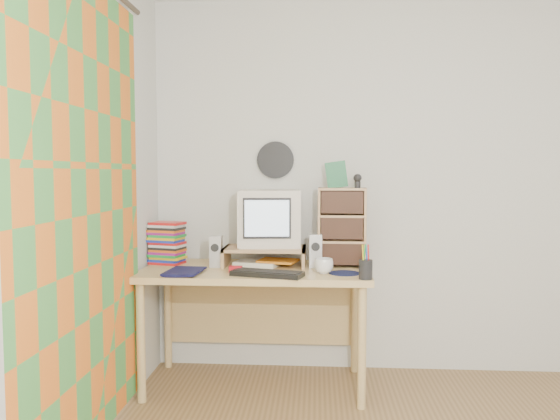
# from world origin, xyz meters

# --- Properties ---
(back_wall) EXTENTS (3.50, 0.00, 3.50)m
(back_wall) POSITION_xyz_m (0.00, 1.75, 1.25)
(back_wall) COLOR silver
(back_wall) RESTS_ON floor
(left_wall) EXTENTS (0.00, 3.50, 3.50)m
(left_wall) POSITION_xyz_m (-1.75, 0.00, 1.25)
(left_wall) COLOR silver
(left_wall) RESTS_ON floor
(curtain) EXTENTS (0.00, 2.20, 2.20)m
(curtain) POSITION_xyz_m (-1.71, 0.48, 1.15)
(curtain) COLOR orange
(curtain) RESTS_ON left_wall
(wall_disc) EXTENTS (0.25, 0.02, 0.25)m
(wall_disc) POSITION_xyz_m (-0.93, 1.73, 1.43)
(wall_disc) COLOR black
(wall_disc) RESTS_ON back_wall
(desk) EXTENTS (1.40, 0.70, 0.75)m
(desk) POSITION_xyz_m (-1.03, 1.44, 0.62)
(desk) COLOR #D8B174
(desk) RESTS_ON floor
(monitor_riser) EXTENTS (0.52, 0.30, 0.12)m
(monitor_riser) POSITION_xyz_m (-0.98, 1.48, 0.84)
(monitor_riser) COLOR tan
(monitor_riser) RESTS_ON desk
(crt_monitor) EXTENTS (0.42, 0.42, 0.36)m
(crt_monitor) POSITION_xyz_m (-0.96, 1.53, 1.05)
(crt_monitor) COLOR beige
(crt_monitor) RESTS_ON monitor_riser
(speaker_left) EXTENTS (0.08, 0.08, 0.20)m
(speaker_left) POSITION_xyz_m (-1.28, 1.41, 0.85)
(speaker_left) COLOR silver
(speaker_left) RESTS_ON desk
(speaker_right) EXTENTS (0.08, 0.08, 0.21)m
(speaker_right) POSITION_xyz_m (-0.66, 1.44, 0.86)
(speaker_right) COLOR silver
(speaker_right) RESTS_ON desk
(keyboard) EXTENTS (0.44, 0.24, 0.03)m
(keyboard) POSITION_xyz_m (-0.93, 1.13, 0.76)
(keyboard) COLOR black
(keyboard) RESTS_ON desk
(dvd_stack) EXTENTS (0.23, 0.19, 0.29)m
(dvd_stack) POSITION_xyz_m (-1.62, 1.51, 0.89)
(dvd_stack) COLOR brown
(dvd_stack) RESTS_ON desk
(cd_rack) EXTENTS (0.30, 0.17, 0.50)m
(cd_rack) POSITION_xyz_m (-0.49, 1.49, 1.00)
(cd_rack) COLOR tan
(cd_rack) RESTS_ON desk
(mug) EXTENTS (0.13, 0.13, 0.09)m
(mug) POSITION_xyz_m (-0.61, 1.23, 0.79)
(mug) COLOR white
(mug) RESTS_ON desk
(diary) EXTENTS (0.26, 0.20, 0.05)m
(diary) POSITION_xyz_m (-1.53, 1.18, 0.77)
(diary) COLOR #10113C
(diary) RESTS_ON desk
(mousepad) EXTENTS (0.23, 0.23, 0.00)m
(mousepad) POSITION_xyz_m (-0.48, 1.24, 0.75)
(mousepad) COLOR #101736
(mousepad) RESTS_ON desk
(pen_cup) EXTENTS (0.08, 0.08, 0.15)m
(pen_cup) POSITION_xyz_m (-0.38, 1.07, 0.83)
(pen_cup) COLOR black
(pen_cup) RESTS_ON desk
(papers) EXTENTS (0.31, 0.26, 0.04)m
(papers) POSITION_xyz_m (-0.97, 1.48, 0.77)
(papers) COLOR white
(papers) RESTS_ON desk
(red_box) EXTENTS (0.08, 0.05, 0.04)m
(red_box) POSITION_xyz_m (-1.13, 1.23, 0.77)
(red_box) COLOR red
(red_box) RESTS_ON desk
(game_box) EXTENTS (0.13, 0.03, 0.16)m
(game_box) POSITION_xyz_m (-0.53, 1.51, 1.33)
(game_box) COLOR #1B6138
(game_box) RESTS_ON cd_rack
(webcam) EXTENTS (0.05, 0.05, 0.09)m
(webcam) POSITION_xyz_m (-0.40, 1.45, 1.29)
(webcam) COLOR black
(webcam) RESTS_ON cd_rack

